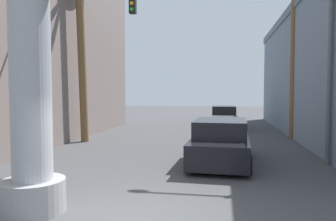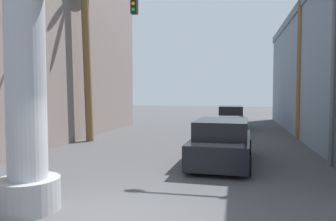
# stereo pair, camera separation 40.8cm
# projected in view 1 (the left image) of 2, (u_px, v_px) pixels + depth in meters

# --- Properties ---
(ground_plane) EXTENTS (85.89, 85.89, 0.00)m
(ground_plane) POSITION_uv_depth(u_px,v_px,m) (186.00, 143.00, 16.29)
(ground_plane) COLOR #424244
(neon_sign_pole) EXTENTS (2.68, 1.33, 9.31)m
(neon_sign_pole) POSITION_uv_depth(u_px,v_px,m) (30.00, 23.00, 6.75)
(neon_sign_pole) COLOR #9E9EA3
(neon_sign_pole) RESTS_ON ground
(street_lamp) EXTENTS (2.73, 0.28, 7.70)m
(street_lamp) POSITION_uv_depth(u_px,v_px,m) (318.00, 32.00, 11.34)
(street_lamp) COLOR #59595E
(street_lamp) RESTS_ON ground
(traffic_light_mast) EXTENTS (4.66, 0.32, 6.38)m
(traffic_light_mast) POSITION_uv_depth(u_px,v_px,m) (69.00, 44.00, 12.70)
(traffic_light_mast) COLOR #333333
(traffic_light_mast) RESTS_ON ground
(car_lead) EXTENTS (2.24, 4.90, 1.56)m
(car_lead) POSITION_uv_depth(u_px,v_px,m) (221.00, 142.00, 11.86)
(car_lead) COLOR black
(car_lead) RESTS_ON ground
(car_far) EXTENTS (1.96, 4.33, 1.56)m
(car_far) POSITION_uv_depth(u_px,v_px,m) (224.00, 117.00, 23.43)
(car_far) COLOR black
(car_far) RESTS_ON ground
(palm_tree_mid_right) EXTENTS (2.87, 2.95, 9.64)m
(palm_tree_mid_right) POSITION_uv_depth(u_px,v_px,m) (294.00, 35.00, 17.66)
(palm_tree_mid_right) COLOR brown
(palm_tree_mid_right) RESTS_ON ground
(palm_tree_mid_left) EXTENTS (2.60, 2.54, 8.48)m
(palm_tree_mid_left) POSITION_uv_depth(u_px,v_px,m) (82.00, 44.00, 16.46)
(palm_tree_mid_left) COLOR brown
(palm_tree_mid_left) RESTS_ON ground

